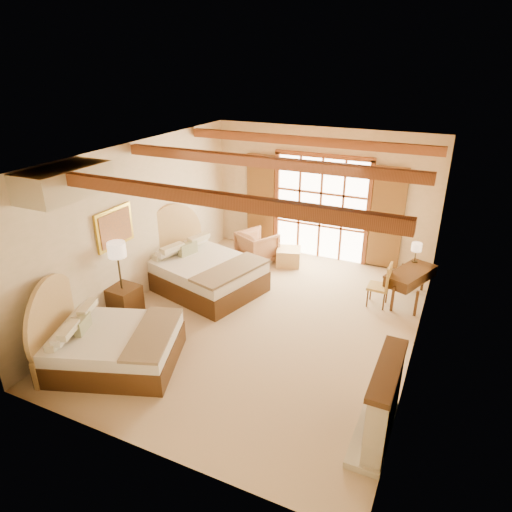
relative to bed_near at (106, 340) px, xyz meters
The scene contains 19 objects.
floor 2.90m from the bed_near, 50.54° to the left, with size 7.00×7.00×0.00m, color tan.
wall_back 6.12m from the bed_near, 72.28° to the left, with size 5.50×5.50×0.00m, color beige.
wall_left 2.69m from the bed_near, 112.54° to the left, with size 7.00×7.00×0.00m, color beige.
wall_right 5.23m from the bed_near, 25.88° to the left, with size 7.00×7.00×0.00m, color beige.
ceiling 4.01m from the bed_near, 50.54° to the left, with size 7.00×7.00×0.00m, color #B16F33.
ceiling_beams 3.93m from the bed_near, 50.54° to the left, with size 5.39×4.60×0.18m, color brown, non-canonical shape.
french_doors 6.01m from the bed_near, 72.10° to the left, with size 3.95×0.08×2.60m.
fireplace 4.43m from the bed_near, ahead, with size 0.46×1.40×1.16m.
painting 2.18m from the bed_near, 120.75° to the left, with size 0.06×0.95×0.75m.
canopy_valance 2.62m from the bed_near, 158.86° to the left, with size 0.70×1.40×0.45m, color beige.
bed_near is the anchor object (origin of this frame).
bed_far 2.91m from the bed_near, 90.11° to the left, with size 2.68×2.23×1.49m.
nightstand 1.43m from the bed_near, 118.17° to the left, with size 0.53×0.53×0.64m, color #452411.
floor_lamp 1.68m from the bed_near, 118.66° to the left, with size 0.33×0.33×1.57m.
armchair 4.76m from the bed_near, 83.33° to the left, with size 0.82×0.84×0.76m, color #9D6642.
ottoman 5.06m from the bed_near, 74.75° to the left, with size 0.56×0.56×0.41m, color tan.
desk 6.00m from the bed_near, 45.18° to the left, with size 0.96×1.37×0.68m.
desk_chair 5.30m from the bed_near, 45.57° to the left, with size 0.41×0.41×0.93m.
desk_lamp 6.38m from the bed_near, 48.22° to the left, with size 0.21×0.21×0.42m.
Camera 1 is at (3.07, -6.88, 4.70)m, focal length 32.00 mm.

